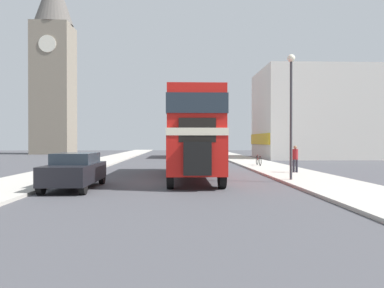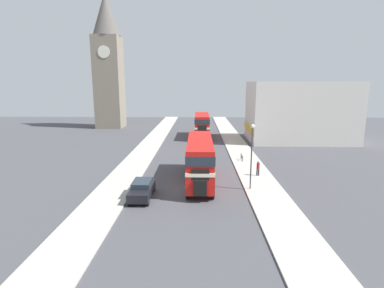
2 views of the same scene
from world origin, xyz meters
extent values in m
plane|color=#47474C|center=(0.00, 0.00, 0.00)|extent=(120.00, 120.00, 0.00)
cube|color=#B7B2A8|center=(6.75, 0.00, 0.06)|extent=(3.50, 120.00, 0.12)
cube|color=#B7B2A8|center=(-6.75, 0.00, 0.06)|extent=(3.50, 120.00, 0.12)
cube|color=red|center=(0.95, 2.57, 1.34)|extent=(2.38, 10.88, 1.60)
cube|color=beige|center=(0.95, 2.57, 2.29)|extent=(2.40, 10.94, 0.29)
cube|color=red|center=(0.95, 2.57, 3.31)|extent=(2.33, 10.66, 1.74)
cube|color=#232D38|center=(0.95, 2.57, 3.39)|extent=(2.40, 10.77, 0.78)
cube|color=black|center=(0.95, -2.97, 1.26)|extent=(1.07, 0.20, 1.28)
cube|color=black|center=(0.95, -2.82, 2.35)|extent=(1.43, 0.12, 0.93)
cylinder|color=black|center=(-0.10, -1.95, 0.57)|extent=(0.28, 1.15, 1.15)
cylinder|color=black|center=(2.00, -1.95, 0.57)|extent=(0.28, 1.15, 1.15)
cylinder|color=black|center=(-0.10, 6.98, 0.57)|extent=(0.28, 1.15, 1.15)
cylinder|color=black|center=(2.00, 6.98, 0.57)|extent=(0.28, 1.15, 1.15)
cube|color=red|center=(1.44, 27.35, 1.33)|extent=(2.48, 9.43, 1.56)
cube|color=beige|center=(1.44, 27.35, 2.25)|extent=(2.51, 9.48, 0.28)
cube|color=red|center=(1.44, 27.35, 3.25)|extent=(2.43, 9.24, 1.71)
cube|color=#232D38|center=(1.44, 27.35, 3.33)|extent=(2.51, 9.34, 0.77)
cube|color=black|center=(1.44, 22.53, 1.25)|extent=(1.12, 0.20, 1.25)
cube|color=black|center=(1.44, 22.67, 2.31)|extent=(1.49, 0.12, 0.91)
cylinder|color=black|center=(0.33, 23.55, 0.57)|extent=(0.28, 1.15, 1.15)
cylinder|color=black|center=(2.54, 23.55, 0.57)|extent=(0.28, 1.15, 1.15)
cylinder|color=black|center=(0.33, 31.03, 0.57)|extent=(0.28, 1.15, 1.15)
cylinder|color=black|center=(2.54, 31.03, 0.57)|extent=(0.28, 1.15, 1.15)
cube|color=black|center=(-3.93, -1.88, 0.65)|extent=(1.69, 4.23, 0.72)
cube|color=#232D38|center=(-3.93, -1.71, 1.23)|extent=(1.49, 2.20, 0.43)
cylinder|color=black|center=(-4.67, -3.55, 0.32)|extent=(0.20, 0.64, 0.64)
cylinder|color=black|center=(-3.18, -3.55, 0.32)|extent=(0.20, 0.64, 0.64)
cylinder|color=black|center=(-4.67, -0.22, 0.32)|extent=(0.20, 0.64, 0.64)
cylinder|color=black|center=(-3.18, -0.22, 0.32)|extent=(0.20, 0.64, 0.64)
cylinder|color=#282833|center=(6.87, 4.19, 0.49)|extent=(0.14, 0.14, 0.75)
cylinder|color=#282833|center=(7.04, 4.19, 0.49)|extent=(0.14, 0.14, 0.75)
cylinder|color=maroon|center=(6.96, 4.19, 1.16)|extent=(0.31, 0.31, 0.59)
sphere|color=#9E7051|center=(6.96, 4.19, 1.56)|extent=(0.20, 0.20, 0.20)
torus|color=black|center=(6.21, 9.99, 0.48)|extent=(0.05, 0.71, 0.71)
torus|color=black|center=(6.21, 11.04, 0.48)|extent=(0.05, 0.71, 0.71)
cylinder|color=maroon|center=(6.21, 10.51, 0.62)|extent=(0.04, 1.06, 0.34)
cylinder|color=maroon|center=(6.21, 10.89, 0.69)|extent=(0.04, 0.04, 0.43)
cylinder|color=#38383D|center=(5.51, 0.25, 2.87)|extent=(0.12, 0.12, 5.50)
sphere|color=#EFEACC|center=(5.51, 0.25, 5.80)|extent=(0.36, 0.36, 0.36)
cube|color=gray|center=(-18.35, 39.59, 9.61)|extent=(5.44, 5.44, 19.22)
cone|color=#5B5651|center=(-18.35, 39.59, 23.50)|extent=(5.71, 5.71, 8.57)
cylinder|color=silver|center=(-18.35, 36.82, 15.76)|extent=(2.45, 0.10, 2.45)
cube|color=silver|center=(17.57, 24.06, 4.88)|extent=(16.52, 9.54, 9.76)
cube|color=gold|center=(9.26, 24.06, 2.15)|extent=(0.12, 9.06, 1.17)
camera|label=1|loc=(0.22, -17.05, 1.93)|focal=35.00mm
camera|label=2|loc=(0.76, -25.59, 9.42)|focal=28.00mm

